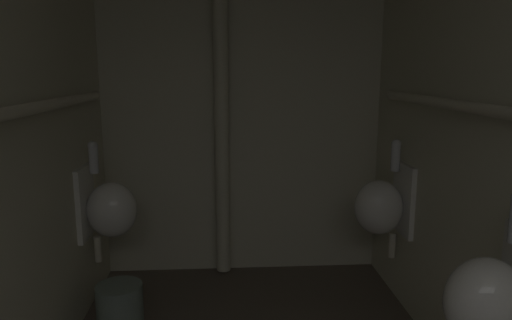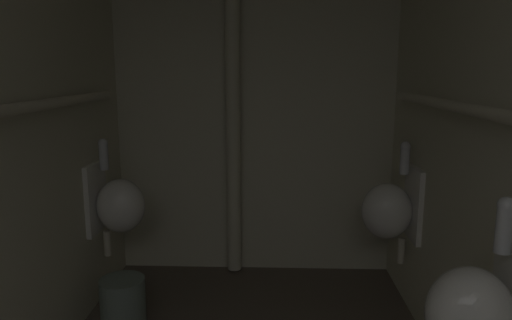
{
  "view_description": "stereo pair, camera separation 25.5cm",
  "coord_description": "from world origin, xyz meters",
  "px_view_note": "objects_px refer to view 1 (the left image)",
  "views": [
    {
      "loc": [
        -0.12,
        0.35,
        1.48
      ],
      "look_at": [
        0.04,
        2.85,
        1.0
      ],
      "focal_mm": 33.22,
      "sensor_mm": 36.0,
      "label": 1
    },
    {
      "loc": [
        0.13,
        0.35,
        1.48
      ],
      "look_at": [
        0.04,
        2.85,
        1.0
      ],
      "focal_mm": 33.22,
      "sensor_mm": 36.0,
      "label": 2
    }
  ],
  "objects_px": {
    "urinal_left_mid": "(108,208)",
    "standpipe_back_wall": "(221,104)",
    "urinal_right_mid": "(491,300)",
    "urinal_right_far": "(382,205)",
    "waste_bin": "(120,311)"
  },
  "relations": [
    {
      "from": "urinal_left_mid",
      "to": "standpipe_back_wall",
      "type": "distance_m",
      "value": 1.02
    },
    {
      "from": "urinal_left_mid",
      "to": "standpipe_back_wall",
      "type": "relative_size",
      "value": 0.31
    },
    {
      "from": "urinal_left_mid",
      "to": "urinal_right_far",
      "type": "relative_size",
      "value": 1.0
    },
    {
      "from": "urinal_right_far",
      "to": "waste_bin",
      "type": "distance_m",
      "value": 1.67
    },
    {
      "from": "urinal_left_mid",
      "to": "urinal_right_far",
      "type": "distance_m",
      "value": 1.68
    },
    {
      "from": "urinal_left_mid",
      "to": "waste_bin",
      "type": "relative_size",
      "value": 2.48
    },
    {
      "from": "urinal_right_far",
      "to": "waste_bin",
      "type": "bearing_deg",
      "value": -169.62
    },
    {
      "from": "urinal_right_mid",
      "to": "urinal_right_far",
      "type": "distance_m",
      "value": 1.22
    },
    {
      "from": "urinal_right_mid",
      "to": "standpipe_back_wall",
      "type": "distance_m",
      "value": 2.09
    },
    {
      "from": "urinal_right_far",
      "to": "standpipe_back_wall",
      "type": "distance_m",
      "value": 1.26
    },
    {
      "from": "urinal_right_far",
      "to": "standpipe_back_wall",
      "type": "height_order",
      "value": "standpipe_back_wall"
    },
    {
      "from": "waste_bin",
      "to": "urinal_right_mid",
      "type": "bearing_deg",
      "value": -30.89
    },
    {
      "from": "urinal_right_far",
      "to": "standpipe_back_wall",
      "type": "bearing_deg",
      "value": 152.26
    },
    {
      "from": "urinal_right_mid",
      "to": "waste_bin",
      "type": "distance_m",
      "value": 1.89
    },
    {
      "from": "standpipe_back_wall",
      "to": "waste_bin",
      "type": "relative_size",
      "value": 7.99
    }
  ]
}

